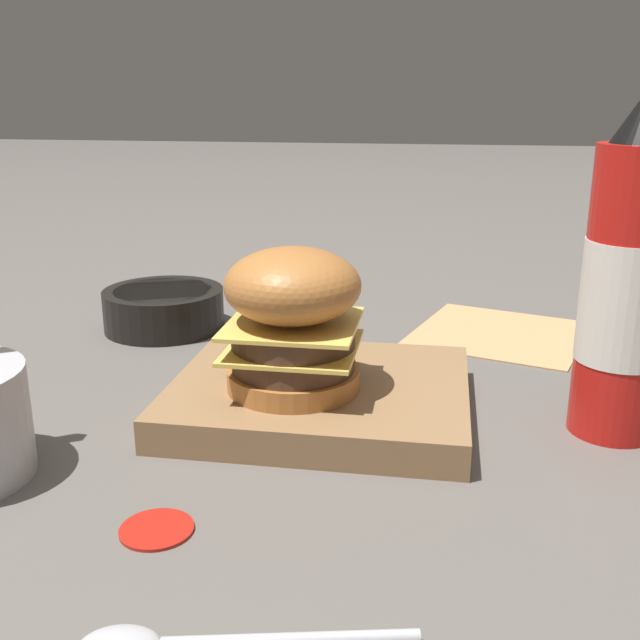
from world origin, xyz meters
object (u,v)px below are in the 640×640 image
(burger, at_px, (290,318))
(ketchup_bottle, at_px, (629,287))
(side_bowl, at_px, (164,308))
(serving_board, at_px, (320,397))

(burger, height_order, ketchup_bottle, ketchup_bottle)
(ketchup_bottle, distance_m, side_bowl, 0.47)
(serving_board, relative_size, side_bowl, 1.81)
(serving_board, xyz_separation_m, ketchup_bottle, (0.22, -0.00, 0.10))
(side_bowl, bearing_deg, serving_board, -43.10)
(ketchup_bottle, relative_size, side_bowl, 1.98)
(ketchup_bottle, xyz_separation_m, side_bowl, (-0.42, 0.19, -0.09))
(burger, distance_m, ketchup_bottle, 0.24)
(serving_board, height_order, burger, burger)
(ketchup_bottle, bearing_deg, burger, -176.47)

